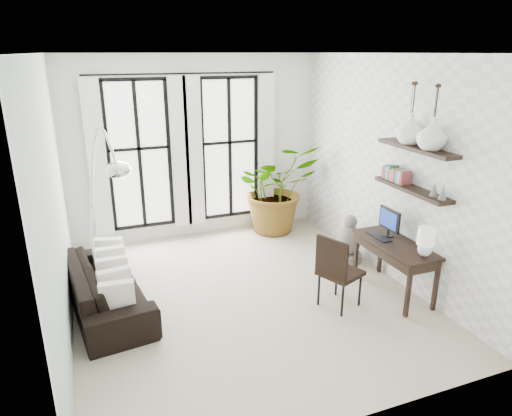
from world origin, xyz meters
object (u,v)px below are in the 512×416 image
buddha (349,242)px  sofa (106,286)px  desk_chair (337,268)px  arc_lamp (106,199)px  desk (398,247)px  plant (276,187)px

buddha → sofa: bearing=-178.5°
sofa → desk_chair: 3.01m
sofa → arc_lamp: bearing=-80.4°
sofa → buddha: buddha is taller
desk_chair → arc_lamp: 3.04m
arc_lamp → buddha: size_ratio=3.04×
sofa → buddha: (3.74, 0.10, 0.02)m
desk → sofa: bearing=164.2°
plant → desk: bearing=-78.6°
sofa → buddha: bearing=-95.5°
plant → desk_chair: plant is taller
arc_lamp → buddha: (3.62, 0.06, -1.16)m
plant → desk: plant is taller
plant → buddha: size_ratio=2.14×
arc_lamp → desk_chair: bearing=-22.6°
plant → desk_chair: bearing=-97.5°
arc_lamp → buddha: bearing=1.0°
desk → arc_lamp: 3.87m
sofa → desk_chair: size_ratio=2.11×
desk → desk_chair: desk is taller
desk → buddha: 1.22m
desk_chair → arc_lamp: bearing=134.8°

